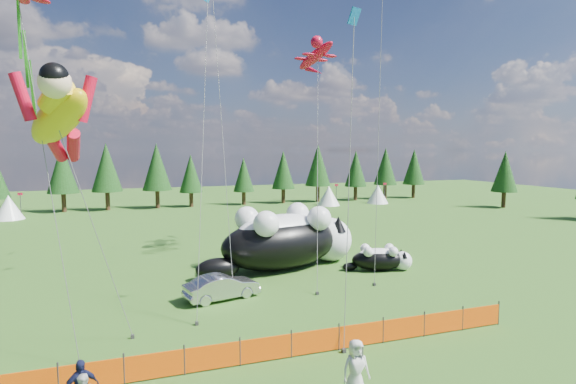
{
  "coord_description": "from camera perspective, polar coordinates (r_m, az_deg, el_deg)",
  "views": [
    {
      "loc": [
        -4.53,
        -18.54,
        7.9
      ],
      "look_at": [
        3.3,
        4.0,
        5.68
      ],
      "focal_mm": 28.0,
      "sensor_mm": 36.0,
      "label": 1
    }
  ],
  "objects": [
    {
      "name": "ground",
      "position": [
        20.65,
        -5.24,
        -17.2
      ],
      "size": [
        160.0,
        160.0,
        0.0
      ],
      "primitive_type": "plane",
      "color": "#153A0A",
      "rests_on": "ground"
    },
    {
      "name": "safety_fence",
      "position": [
        17.8,
        -2.79,
        -19.26
      ],
      "size": [
        22.06,
        0.06,
        1.1
      ],
      "color": "#262626",
      "rests_on": "ground"
    },
    {
      "name": "tree_line",
      "position": [
        63.82,
        -15.07,
        1.63
      ],
      "size": [
        90.0,
        4.0,
        8.0
      ],
      "primitive_type": null,
      "color": "black",
      "rests_on": "ground"
    },
    {
      "name": "festival_tents",
      "position": [
        60.91,
        -4.28,
        -0.83
      ],
      "size": [
        50.0,
        3.2,
        2.8
      ],
      "primitive_type": null,
      "color": "white",
      "rests_on": "ground"
    },
    {
      "name": "cat_large",
      "position": [
        30.26,
        0.02,
        -5.93
      ],
      "size": [
        11.5,
        6.08,
        4.21
      ],
      "rotation": [
        0.0,
        0.0,
        0.25
      ],
      "color": "black",
      "rests_on": "ground"
    },
    {
      "name": "cat_small",
      "position": [
        30.54,
        11.75,
        -8.24
      ],
      "size": [
        4.56,
        2.59,
        1.69
      ],
      "rotation": [
        0.0,
        0.0,
        -0.3
      ],
      "color": "black",
      "rests_on": "ground"
    },
    {
      "name": "car",
      "position": [
        24.64,
        -8.38,
        -11.83
      ],
      "size": [
        4.23,
        2.33,
        1.32
      ],
      "primitive_type": "imported",
      "rotation": [
        0.0,
        0.0,
        1.82
      ],
      "color": "#BBBCC1",
      "rests_on": "ground"
    },
    {
      "name": "spectator_e",
      "position": [
        15.56,
        8.6,
        -21.31
      ],
      "size": [
        0.94,
        0.63,
        1.89
      ],
      "primitive_type": "imported",
      "rotation": [
        0.0,
        0.0,
        -0.03
      ],
      "color": "beige",
      "rests_on": "ground"
    },
    {
      "name": "superhero_kite",
      "position": [
        18.67,
        -27.12,
        8.42
      ],
      "size": [
        5.58,
        5.68,
        11.15
      ],
      "color": "gold",
      "rests_on": "ground"
    },
    {
      "name": "gecko_kite",
      "position": [
        35.21,
        3.51,
        16.85
      ],
      "size": [
        6.11,
        12.94,
        18.13
      ],
      "color": "red",
      "rests_on": "ground"
    },
    {
      "name": "diamond_kite_a",
      "position": [
        26.83,
        -10.18,
        22.19
      ],
      "size": [
        2.17,
        6.18,
        17.61
      ],
      "color": "#0C63B7",
      "rests_on": "ground"
    },
    {
      "name": "diamond_kite_c",
      "position": [
        21.11,
        8.36,
        19.59
      ],
      "size": [
        2.45,
        3.39,
        14.61
      ],
      "color": "#0C63B7",
      "rests_on": "ground"
    }
  ]
}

